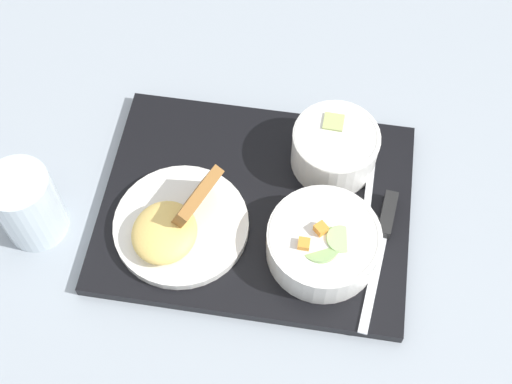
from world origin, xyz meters
The scene contains 8 objects.
ground_plane centered at (0.00, 0.00, 0.00)m, with size 4.00×4.00×0.00m, color #99A3AD.
serving_tray centered at (0.00, 0.00, 0.01)m, with size 0.43×0.36×0.02m.
bowl_salad centered at (-0.08, 0.07, 0.04)m, with size 0.14×0.14×0.06m.
bowl_soup centered at (-0.10, -0.07, 0.05)m, with size 0.11×0.11×0.06m.
plate_main centered at (0.10, 0.04, 0.03)m, with size 0.17×0.17×0.08m.
knife centered at (-0.16, 0.04, 0.02)m, with size 0.06×0.19×0.02m.
spoon centered at (-0.14, 0.05, 0.02)m, with size 0.04×0.16×0.01m.
glass_water centered at (0.28, 0.03, 0.05)m, with size 0.08×0.08×0.11m.
Camera 1 is at (-0.01, 0.45, 0.82)m, focal length 50.00 mm.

